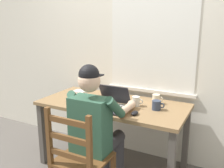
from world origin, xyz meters
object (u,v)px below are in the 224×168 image
at_px(seated_person, 97,124).
at_px(computer_mouse, 135,113).
at_px(coffee_mug_dark, 157,105).
at_px(desk, 113,111).
at_px(coffee_mug_spare, 156,99).
at_px(book_stack_main, 80,93).
at_px(coffee_mug_white, 136,101).
at_px(wooden_chair, 79,161).
at_px(landscape_photo_print, 80,105).
at_px(laptop, 110,103).

distance_m(seated_person, computer_mouse, 0.37).
xyz_separation_m(seated_person, coffee_mug_dark, (0.42, 0.45, 0.11)).
bearing_deg(seated_person, desk, 98.20).
height_order(coffee_mug_spare, book_stack_main, coffee_mug_spare).
bearing_deg(desk, coffee_mug_white, 3.74).
distance_m(wooden_chair, coffee_mug_white, 0.83).
height_order(wooden_chair, landscape_photo_print, wooden_chair).
bearing_deg(desk, coffee_mug_spare, 23.52).
distance_m(wooden_chair, book_stack_main, 1.01).
distance_m(coffee_mug_spare, book_stack_main, 0.90).
xyz_separation_m(wooden_chair, landscape_photo_print, (-0.34, 0.51, 0.29)).
bearing_deg(coffee_mug_white, coffee_mug_spare, 46.29).
xyz_separation_m(coffee_mug_white, book_stack_main, (-0.73, 0.06, -0.02)).
height_order(laptop, book_stack_main, laptop).
distance_m(wooden_chair, laptop, 0.66).
bearing_deg(landscape_photo_print, coffee_mug_spare, 39.26).
height_order(desk, coffee_mug_dark, coffee_mug_dark).
height_order(seated_person, coffee_mug_white, seated_person).
xyz_separation_m(desk, coffee_mug_white, (0.26, 0.02, 0.15)).
xyz_separation_m(wooden_chair, laptop, (-0.01, 0.57, 0.33)).
xyz_separation_m(coffee_mug_dark, book_stack_main, (-0.95, 0.07, -0.02)).
xyz_separation_m(laptop, book_stack_main, (-0.53, 0.22, -0.02)).
height_order(book_stack_main, landscape_photo_print, book_stack_main).
height_order(desk, coffee_mug_spare, coffee_mug_spare).
bearing_deg(coffee_mug_spare, coffee_mug_dark, -71.10).
xyz_separation_m(laptop, coffee_mug_dark, (0.43, 0.16, -0.00)).
distance_m(computer_mouse, coffee_mug_white, 0.25).
relative_size(wooden_chair, computer_mouse, 9.47).
xyz_separation_m(seated_person, coffee_mug_spare, (0.36, 0.62, 0.11)).
relative_size(laptop, coffee_mug_spare, 2.87).
height_order(computer_mouse, coffee_mug_spare, coffee_mug_spare).
bearing_deg(computer_mouse, coffee_mug_spare, 78.98).
bearing_deg(seated_person, laptop, 92.06).
xyz_separation_m(computer_mouse, coffee_mug_spare, (0.08, 0.40, 0.03)).
relative_size(coffee_mug_dark, landscape_photo_print, 0.96).
bearing_deg(wooden_chair, laptop, 91.05).
height_order(seated_person, computer_mouse, seated_person).
bearing_deg(book_stack_main, laptop, -23.05).
xyz_separation_m(coffee_mug_dark, landscape_photo_print, (-0.76, -0.22, -0.05)).
bearing_deg(seated_person, coffee_mug_dark, 46.88).
bearing_deg(book_stack_main, seated_person, -43.74).
bearing_deg(laptop, computer_mouse, -12.79).
bearing_deg(desk, laptop, -70.63).
relative_size(desk, coffee_mug_white, 13.67).
height_order(coffee_mug_dark, book_stack_main, coffee_mug_dark).
relative_size(wooden_chair, coffee_mug_spare, 8.19).
relative_size(seated_person, coffee_mug_dark, 10.01).
bearing_deg(laptop, book_stack_main, 156.95).
bearing_deg(landscape_photo_print, wooden_chair, -46.57).
relative_size(desk, coffee_mug_dark, 12.49).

